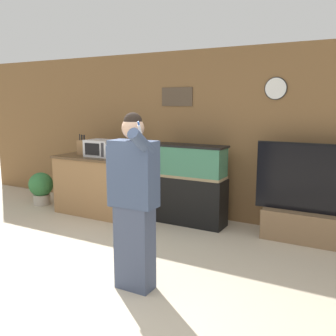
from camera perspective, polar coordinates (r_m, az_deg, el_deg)
ground_plane at (r=3.64m, az=-14.12°, el=-20.09°), size 18.00×18.00×0.00m
wall_back_paneled at (r=5.83m, az=6.66°, el=4.94°), size 10.00×0.08×2.60m
counter_island at (r=6.20m, az=-10.35°, el=-2.58°), size 1.47×0.68×0.95m
microwave at (r=6.11m, az=-10.15°, el=3.00°), size 0.46×0.36×0.27m
knife_block at (r=6.36m, az=-12.93°, el=3.11°), size 0.15×0.11×0.34m
aquarium_on_stand at (r=5.58m, az=3.24°, el=-2.54°), size 1.11×0.38×1.20m
tv_on_stand at (r=5.22m, az=21.63°, el=-6.66°), size 1.60×0.40×1.30m
person_standing at (r=3.57m, az=-5.35°, el=-4.85°), size 0.54×0.41×1.72m
potted_plant at (r=7.06m, az=-18.78°, el=-2.75°), size 0.43×0.43×0.58m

